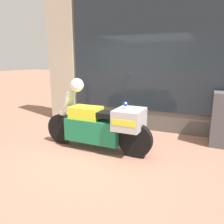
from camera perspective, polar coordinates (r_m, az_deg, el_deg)
ground_plane at (r=4.50m, az=-2.02°, el=-10.58°), size 60.00×60.00×0.00m
shop_building at (r=6.10m, az=2.83°, el=15.67°), size 5.35×0.55×4.12m
window_display at (r=6.06m, az=9.27°, el=0.43°), size 4.04×0.30×2.04m
paramedic_motorcycle at (r=4.44m, az=-2.67°, el=-3.50°), size 2.40×0.65×1.19m
white_helmet at (r=4.56m, az=-9.10°, el=6.97°), size 0.27×0.27×0.27m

